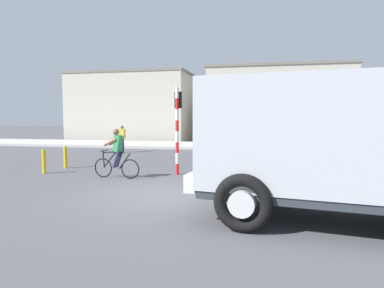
# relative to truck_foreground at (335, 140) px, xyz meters

# --- Properties ---
(ground_plane) EXTENTS (120.00, 120.00, 0.00)m
(ground_plane) POSITION_rel_truck_foreground_xyz_m (-4.21, 1.63, -1.67)
(ground_plane) COLOR #4C4C51
(sidewalk_far) EXTENTS (80.00, 5.00, 0.16)m
(sidewalk_far) POSITION_rel_truck_foreground_xyz_m (-4.21, 16.68, -1.59)
(sidewalk_far) COLOR #ADADA8
(sidewalk_far) RESTS_ON ground
(truck_foreground) EXTENTS (5.72, 3.41, 2.90)m
(truck_foreground) POSITION_rel_truck_foreground_xyz_m (0.00, 0.00, 0.00)
(truck_foreground) COLOR #B2B7BC
(truck_foreground) RESTS_ON ground
(cyclist) EXTENTS (1.73, 0.50, 1.72)m
(cyclist) POSITION_rel_truck_foreground_xyz_m (-6.40, 3.68, -0.80)
(cyclist) COLOR black
(cyclist) RESTS_ON ground
(traffic_light_pole) EXTENTS (0.24, 0.43, 3.20)m
(traffic_light_pole) POSITION_rel_truck_foreground_xyz_m (-4.54, 4.95, 0.40)
(traffic_light_pole) COLOR red
(traffic_light_pole) RESTS_ON ground
(car_red_near) EXTENTS (4.04, 1.96, 1.60)m
(car_red_near) POSITION_rel_truck_foreground_xyz_m (-1.67, 10.87, -0.85)
(car_red_near) COLOR #1E2328
(car_red_near) RESTS_ON ground
(pedestrian_near_kerb) EXTENTS (0.34, 0.22, 1.62)m
(pedestrian_near_kerb) POSITION_rel_truck_foreground_xyz_m (-9.73, 11.72, -0.82)
(pedestrian_near_kerb) COLOR #2D334C
(pedestrian_near_kerb) RESTS_ON ground
(bollard_near) EXTENTS (0.14, 0.14, 0.90)m
(bollard_near) POSITION_rel_truck_foreground_xyz_m (-9.48, 4.01, -1.22)
(bollard_near) COLOR gold
(bollard_near) RESTS_ON ground
(bollard_far) EXTENTS (0.14, 0.14, 0.90)m
(bollard_far) POSITION_rel_truck_foreground_xyz_m (-9.48, 5.41, -1.22)
(bollard_far) COLOR gold
(bollard_far) RESTS_ON ground
(building_corner_left) EXTENTS (11.13, 5.65, 6.19)m
(building_corner_left) POSITION_rel_truck_foreground_xyz_m (-13.71, 23.06, 1.43)
(building_corner_left) COLOR #B2AD9E
(building_corner_left) RESTS_ON ground
(building_mid_block) EXTENTS (11.63, 8.00, 6.26)m
(building_mid_block) POSITION_rel_truck_foreground_xyz_m (-0.38, 23.62, 1.47)
(building_mid_block) COLOR #B2AD9E
(building_mid_block) RESTS_ON ground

